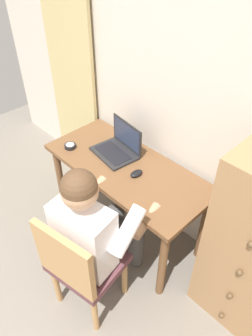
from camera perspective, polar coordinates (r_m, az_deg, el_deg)
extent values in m
cube|color=beige|center=(2.10, 13.11, 12.38)|extent=(4.80, 0.05, 2.50)
cube|color=#CCB77A|center=(2.97, -9.94, 17.48)|extent=(0.63, 0.03, 2.16)
cube|color=brown|center=(2.33, 0.06, 0.02)|extent=(1.29, 0.58, 0.03)
cylinder|color=brown|center=(2.82, -11.67, -2.08)|extent=(0.06, 0.06, 0.68)
cylinder|color=brown|center=(2.22, 6.56, -16.86)|extent=(0.06, 0.06, 0.68)
cylinder|color=brown|center=(3.02, -4.53, 1.97)|extent=(0.06, 0.06, 0.68)
cylinder|color=brown|center=(2.47, 13.70, -10.25)|extent=(0.06, 0.06, 0.68)
sphere|color=brown|center=(2.36, 16.76, -24.02)|extent=(0.04, 0.04, 0.04)
sphere|color=brown|center=(2.15, 18.11, -20.97)|extent=(0.04, 0.04, 0.04)
sphere|color=brown|center=(1.94, 19.68, -17.25)|extent=(0.04, 0.04, 0.04)
sphere|color=brown|center=(1.74, 21.53, -12.63)|extent=(0.04, 0.04, 0.04)
cube|color=brown|center=(2.14, -6.76, -16.40)|extent=(0.49, 0.47, 0.05)
cube|color=tan|center=(1.88, -11.04, -15.99)|extent=(0.42, 0.12, 0.42)
cylinder|color=tan|center=(2.33, -0.27, -18.87)|extent=(0.04, 0.04, 0.39)
cylinder|color=tan|center=(2.46, -6.93, -14.78)|extent=(0.04, 0.04, 0.39)
cylinder|color=tan|center=(2.22, -5.61, -24.55)|extent=(0.04, 0.04, 0.39)
cylinder|color=tan|center=(2.35, -12.36, -19.75)|extent=(0.04, 0.04, 0.39)
cylinder|color=#4C4C4C|center=(2.16, -1.03, -13.11)|extent=(0.21, 0.42, 0.14)
cylinder|color=#4C4C4C|center=(2.24, -4.81, -10.92)|extent=(0.21, 0.42, 0.14)
cylinder|color=#4C4C4C|center=(2.45, 1.90, -13.30)|extent=(0.11, 0.11, 0.46)
cylinder|color=#4C4C4C|center=(2.51, -1.57, -11.38)|extent=(0.11, 0.11, 0.46)
cube|color=white|center=(1.91, -7.52, -12.10)|extent=(0.39, 0.26, 0.46)
cylinder|color=white|center=(1.82, 0.31, -11.16)|extent=(0.14, 0.31, 0.25)
cylinder|color=white|center=(2.02, -9.96, -5.32)|extent=(0.14, 0.31, 0.25)
cylinder|color=tan|center=(2.01, 3.65, -9.42)|extent=(0.12, 0.28, 0.11)
cylinder|color=tan|center=(2.19, -6.07, -4.29)|extent=(0.12, 0.28, 0.11)
sphere|color=tan|center=(1.65, -8.34, -4.18)|extent=(0.20, 0.20, 0.20)
sphere|color=#513823|center=(1.63, -8.44, -3.42)|extent=(0.20, 0.20, 0.20)
cube|color=#232326|center=(2.43, -2.18, 2.65)|extent=(0.37, 0.28, 0.02)
cube|color=black|center=(2.42, -2.38, 2.76)|extent=(0.30, 0.19, 0.00)
cube|color=#232326|center=(2.42, 0.20, 5.96)|extent=(0.34, 0.05, 0.22)
cube|color=#2D3851|center=(2.41, 0.09, 5.91)|extent=(0.30, 0.04, 0.18)
ellipsoid|color=black|center=(2.24, 1.89, -0.98)|extent=(0.07, 0.10, 0.03)
cylinder|color=black|center=(2.53, -9.97, 3.88)|extent=(0.09, 0.09, 0.03)
cylinder|color=silver|center=(2.52, -10.01, 4.16)|extent=(0.06, 0.06, 0.00)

